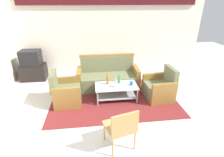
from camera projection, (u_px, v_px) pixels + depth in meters
name	position (u px, v px, depth m)	size (l,w,h in m)	color
ground_plane	(125.00, 121.00, 3.81)	(14.00, 14.00, 0.00)	silver
wall_back	(110.00, 31.00, 5.94)	(6.52, 0.19, 2.80)	silver
rug	(114.00, 98.00, 4.69)	(3.29, 2.16, 0.01)	maroon
couch	(108.00, 78.00, 5.17)	(1.80, 0.75, 0.96)	#6B704C
armchair_left	(66.00, 93.00, 4.41)	(0.74, 0.80, 0.85)	#6B704C
armchair_right	(160.00, 88.00, 4.63)	(0.74, 0.80, 0.85)	#6B704C
coffee_table	(116.00, 90.00, 4.56)	(1.10, 0.60, 0.40)	silver
bottle_orange	(108.00, 80.00, 4.53)	(0.07, 0.07, 0.30)	#D85919
bottle_clear	(116.00, 84.00, 4.38)	(0.08, 0.08, 0.24)	silver
bottle_green	(119.00, 80.00, 4.60)	(0.07, 0.07, 0.26)	#2D8C38
cup	(131.00, 83.00, 4.50)	(0.08, 0.08, 0.10)	#2659A5
tv_stand	(34.00, 72.00, 5.72)	(0.80, 0.50, 0.52)	black
television	(31.00, 58.00, 5.51)	(0.62, 0.48, 0.48)	black
wicker_chair	(122.00, 126.00, 2.93)	(0.59, 0.59, 0.84)	#AD844C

